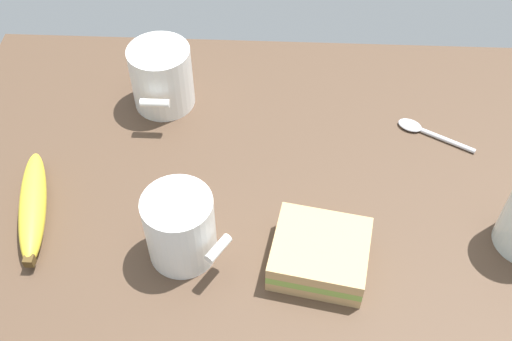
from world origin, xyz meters
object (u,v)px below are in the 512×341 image
Objects in this scene: coffee_mug_milky at (180,227)px; spoon at (424,131)px; coffee_mug_black at (162,76)px; banana at (33,205)px; sandwich_main at (320,254)px.

coffee_mug_milky is 39.93cm from spoon.
coffee_mug_black is 1.08× the size of coffee_mug_milky.
coffee_mug_black is at bearing 57.93° from banana.
coffee_mug_black is at bearing 129.13° from sandwich_main.
sandwich_main is 37.55cm from banana.
sandwich_main is (23.09, -28.38, -2.87)cm from coffee_mug_black.
coffee_mug_milky is at bearing -145.81° from spoon.
coffee_mug_milky reaches higher than spoon.
sandwich_main is at bearing -50.87° from coffee_mug_black.
coffee_mug_milky is at bearing -77.09° from coffee_mug_black.
coffee_mug_black is 0.62× the size of banana.
banana is at bearing -161.93° from spoon.
spoon is (32.80, 22.28, -4.69)cm from coffee_mug_milky.
coffee_mug_black is 0.89× the size of sandwich_main.
sandwich_main is at bearing -9.34° from banana.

